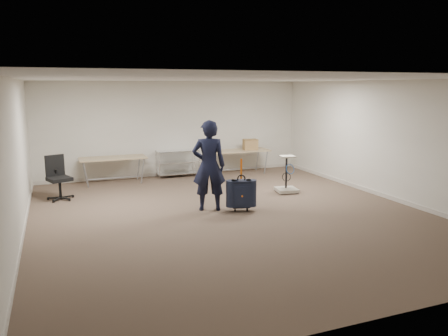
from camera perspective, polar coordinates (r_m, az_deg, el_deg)
name	(u,v)px	position (r m, az deg, el deg)	size (l,w,h in m)	color
ground	(231,214)	(9.23, 0.92, -6.08)	(9.00, 9.00, 0.00)	#47392B
room_shell	(209,197)	(10.46, -1.95, -3.78)	(8.00, 9.00, 9.00)	beige
folding_table_left	(113,159)	(12.38, -14.31, 1.12)	(1.80, 0.75, 0.73)	#967E5C
folding_table_right	(240,152)	(13.37, 2.06, 2.13)	(1.80, 0.75, 0.73)	#967E5C
wire_shelf	(178,162)	(13.02, -6.09, 0.79)	(1.22, 0.47, 0.80)	silver
person	(209,166)	(9.35, -1.99, 0.31)	(0.71, 0.47, 1.96)	black
suitcase	(241,194)	(9.37, 2.26, -3.36)	(0.47, 0.35, 1.15)	black
office_chair	(59,186)	(11.08, -20.72, -2.24)	(0.64, 0.64, 1.05)	black
equipment_cart	(287,183)	(11.18, 8.20, -1.91)	(0.59, 0.59, 0.94)	beige
cardboard_box	(250,144)	(13.47, 3.46, 3.10)	(0.42, 0.32, 0.32)	olive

